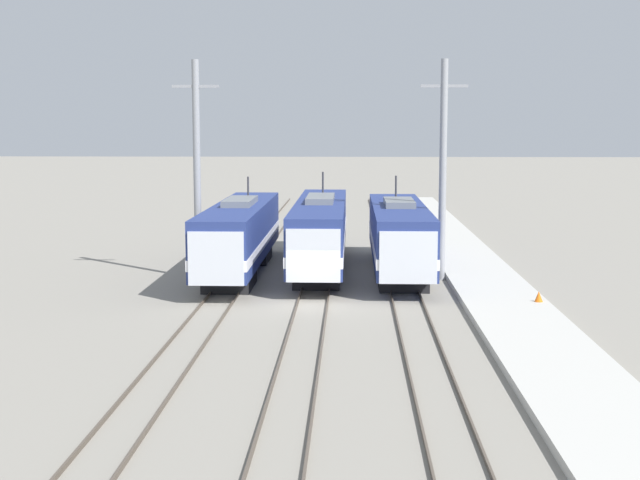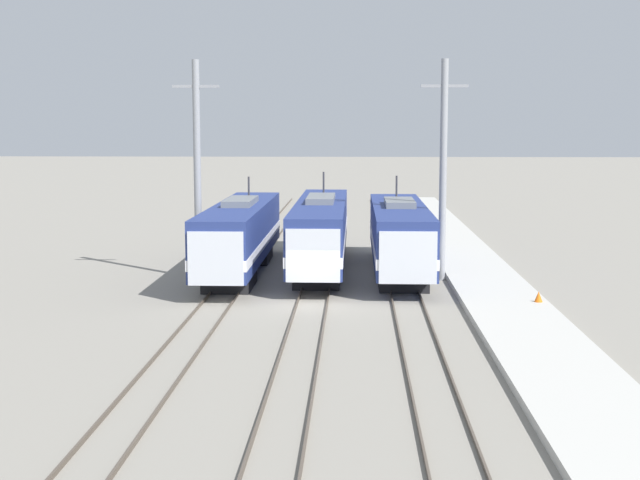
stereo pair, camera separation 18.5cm
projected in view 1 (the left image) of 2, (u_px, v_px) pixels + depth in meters
name	position (u px, v px, depth m)	size (l,w,h in m)	color
ground_plane	(313.00, 304.00, 42.63)	(400.00, 400.00, 0.00)	gray
rail_pair_far_left	(218.00, 302.00, 42.78)	(1.51, 120.00, 0.15)	#4C4238
rail_pair_center	(313.00, 302.00, 42.62)	(1.51, 120.00, 0.15)	#4C4238
rail_pair_far_right	(408.00, 303.00, 42.46)	(1.51, 120.00, 0.15)	#4C4238
locomotive_far_left	(239.00, 236.00, 50.69)	(2.92, 18.64, 5.35)	black
locomotive_center	(320.00, 233.00, 52.19)	(2.90, 20.09, 5.54)	black
locomotive_far_right	(399.00, 237.00, 50.50)	(3.05, 17.48, 5.43)	black
catenary_tower_left	(197.00, 168.00, 48.87)	(2.55, 0.40, 12.03)	gray
catenary_tower_right	(443.00, 168.00, 48.40)	(2.55, 0.40, 12.03)	gray
platform	(503.00, 302.00, 42.29)	(4.00, 120.00, 0.32)	#B7B5AD
traffic_cone	(539.00, 296.00, 41.45)	(0.39, 0.39, 0.49)	orange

